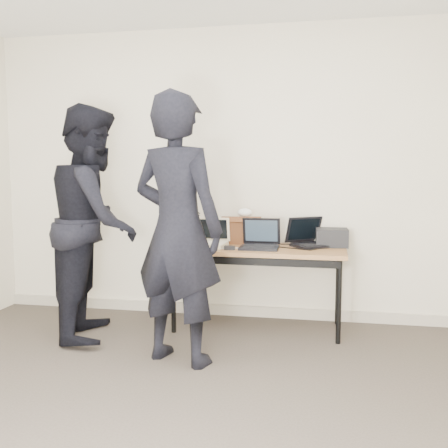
% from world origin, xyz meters
% --- Properties ---
extents(room, '(4.60, 4.60, 2.80)m').
position_xyz_m(room, '(0.00, 0.00, 1.35)').
color(room, '#423A32').
rests_on(room, ground).
extents(desk, '(1.51, 0.68, 0.72)m').
position_xyz_m(desk, '(0.35, 1.88, 0.66)').
color(desk, brown).
rests_on(desk, ground).
extents(laptop_beige, '(0.33, 0.33, 0.25)m').
position_xyz_m(laptop_beige, '(-0.08, 1.89, 0.77)').
color(laptop_beige, beige).
rests_on(laptop_beige, desk).
extents(laptop_center, '(0.33, 0.32, 0.25)m').
position_xyz_m(laptop_center, '(0.37, 1.86, 0.78)').
color(laptop_center, black).
rests_on(laptop_center, desk).
extents(laptop_right, '(0.47, 0.47, 0.25)m').
position_xyz_m(laptop_right, '(0.79, 2.06, 0.78)').
color(laptop_right, black).
rests_on(laptop_right, desk).
extents(leather_satchel, '(0.38, 0.21, 0.25)m').
position_xyz_m(leather_satchel, '(0.17, 2.11, 0.85)').
color(leather_satchel, brown).
rests_on(leather_satchel, desk).
extents(tissue, '(0.14, 0.11, 0.08)m').
position_xyz_m(tissue, '(0.20, 2.12, 1.00)').
color(tissue, white).
rests_on(tissue, leather_satchel).
extents(equipment_box, '(0.28, 0.24, 0.16)m').
position_xyz_m(equipment_box, '(0.98, 2.08, 0.80)').
color(equipment_box, black).
rests_on(equipment_box, desk).
extents(power_brick, '(0.09, 0.06, 0.03)m').
position_xyz_m(power_brick, '(0.13, 1.72, 0.74)').
color(power_brick, black).
rests_on(power_brick, desk).
extents(cables, '(1.16, 0.43, 0.01)m').
position_xyz_m(cables, '(0.39, 1.88, 0.72)').
color(cables, silver).
rests_on(cables, desk).
extents(person_typist, '(0.81, 0.65, 1.93)m').
position_xyz_m(person_typist, '(-0.13, 1.03, 0.97)').
color(person_typist, black).
rests_on(person_typist, ground).
extents(person_observer, '(0.94, 1.09, 1.92)m').
position_xyz_m(person_observer, '(-0.98, 1.49, 0.96)').
color(person_observer, black).
rests_on(person_observer, ground).
extents(baseboard, '(4.50, 0.03, 0.10)m').
position_xyz_m(baseboard, '(0.00, 2.23, 0.05)').
color(baseboard, '#B4A995').
rests_on(baseboard, ground).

